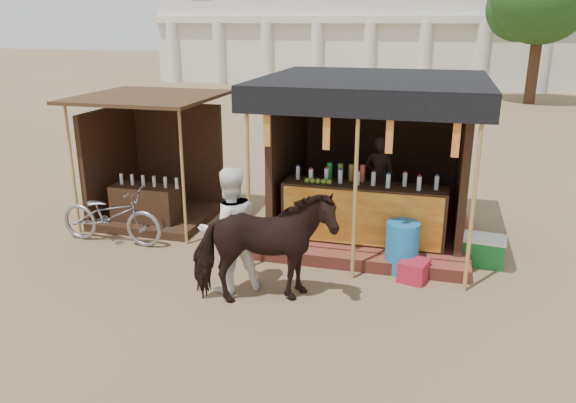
{
  "coord_description": "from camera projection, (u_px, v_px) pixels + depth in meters",
  "views": [
    {
      "loc": [
        2.06,
        -6.02,
        3.65
      ],
      "look_at": [
        0.0,
        1.6,
        1.1
      ],
      "focal_mm": 35.0,
      "sensor_mm": 36.0,
      "label": 1
    }
  ],
  "objects": [
    {
      "name": "ground",
      "position": [
        255.0,
        320.0,
        7.17
      ],
      "size": [
        120.0,
        120.0,
        0.0
      ],
      "primitive_type": "plane",
      "color": "#846B4C",
      "rests_on": "ground"
    },
    {
      "name": "red_crate",
      "position": [
        414.0,
        270.0,
        8.24
      ],
      "size": [
        0.48,
        0.51,
        0.31
      ],
      "primitive_type": "cube",
      "rotation": [
        0.0,
        0.0,
        -0.26
      ],
      "color": "#AC1C32",
      "rests_on": "ground"
    },
    {
      "name": "background_building",
      "position": [
        378.0,
        15.0,
        33.94
      ],
      "size": [
        26.0,
        7.45,
        8.18
      ],
      "color": "silver",
      "rests_on": "ground"
    },
    {
      "name": "motorbike",
      "position": [
        111.0,
        215.0,
        9.54
      ],
      "size": [
        1.9,
        0.69,
        0.99
      ],
      "primitive_type": "imported",
      "rotation": [
        0.0,
        0.0,
        1.56
      ],
      "color": "gray",
      "rests_on": "ground"
    },
    {
      "name": "cooler",
      "position": [
        484.0,
        250.0,
        8.76
      ],
      "size": [
        0.69,
        0.52,
        0.46
      ],
      "color": "#19732E",
      "rests_on": "ground"
    },
    {
      "name": "bystander",
      "position": [
        230.0,
        230.0,
        7.73
      ],
      "size": [
        1.1,
        1.07,
        1.79
      ],
      "primitive_type": "imported",
      "rotation": [
        0.0,
        0.0,
        3.8
      ],
      "color": "white",
      "rests_on": "ground"
    },
    {
      "name": "main_stall",
      "position": [
        371.0,
        180.0,
        9.68
      ],
      "size": [
        3.6,
        3.61,
        2.78
      ],
      "color": "#994032",
      "rests_on": "ground"
    },
    {
      "name": "secondary_stall",
      "position": [
        150.0,
        175.0,
        10.66
      ],
      "size": [
        2.4,
        2.4,
        2.38
      ],
      "color": "#3B2215",
      "rests_on": "ground"
    },
    {
      "name": "blue_barrel",
      "position": [
        402.0,
        247.0,
        8.46
      ],
      "size": [
        0.67,
        0.67,
        0.79
      ],
      "primitive_type": "cylinder",
      "rotation": [
        0.0,
        0.0,
        -0.43
      ],
      "color": "#1974BC",
      "rests_on": "ground"
    },
    {
      "name": "cow",
      "position": [
        263.0,
        248.0,
        7.4
      ],
      "size": [
        2.05,
        1.49,
        1.58
      ],
      "primitive_type": "imported",
      "rotation": [
        0.0,
        0.0,
        1.96
      ],
      "color": "black",
      "rests_on": "ground"
    }
  ]
}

